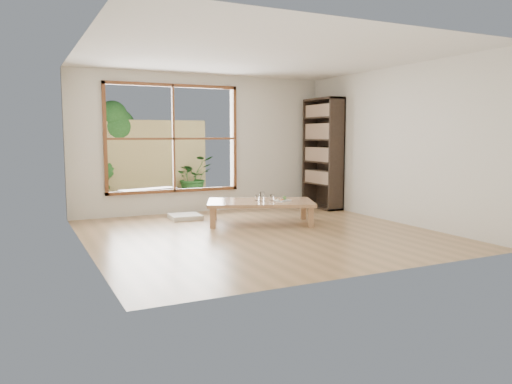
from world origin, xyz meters
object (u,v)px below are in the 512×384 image
(low_table, at_px, (260,204))
(bookshelf, at_px, (323,154))
(garden_bench, at_px, (148,192))
(food_tray, at_px, (283,200))

(low_table, height_order, bookshelf, bookshelf)
(bookshelf, bearing_deg, garden_bench, 155.07)
(low_table, relative_size, garden_bench, 1.63)
(bookshelf, distance_m, food_tray, 2.16)
(food_tray, xyz_separation_m, garden_bench, (-1.57, 2.73, -0.06))
(low_table, xyz_separation_m, garden_bench, (-1.25, 2.55, 0.00))
(garden_bench, bearing_deg, food_tray, -75.13)
(food_tray, relative_size, garden_bench, 0.25)
(low_table, xyz_separation_m, food_tray, (0.32, -0.18, 0.06))
(low_table, bearing_deg, garden_bench, 138.97)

